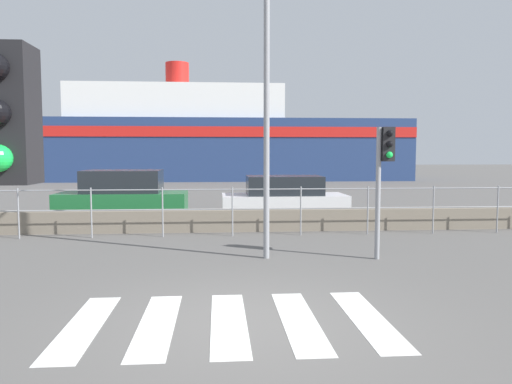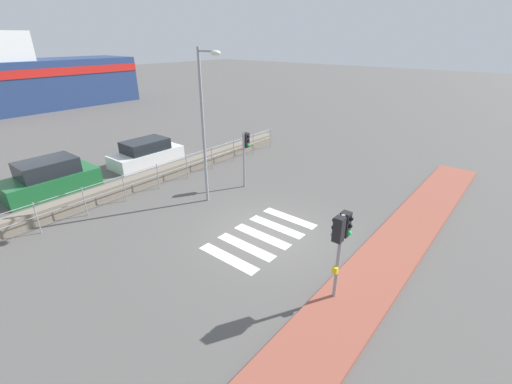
{
  "view_description": "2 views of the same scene",
  "coord_description": "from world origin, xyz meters",
  "px_view_note": "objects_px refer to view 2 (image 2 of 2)",
  "views": [
    {
      "loc": [
        -0.37,
        -6.19,
        2.15
      ],
      "look_at": [
        0.26,
        2.0,
        1.5
      ],
      "focal_mm": 35.0,
      "sensor_mm": 36.0,
      "label": 1
    },
    {
      "loc": [
        -8.75,
        -6.73,
        6.71
      ],
      "look_at": [
        0.64,
        1.0,
        1.2
      ],
      "focal_mm": 24.0,
      "sensor_mm": 36.0,
      "label": 2
    }
  ],
  "objects_px": {
    "traffic_light_near": "(341,235)",
    "traffic_light_far": "(246,148)",
    "parked_car_green": "(50,178)",
    "streetlamp": "(206,113)",
    "parked_car_white": "(146,153)"
  },
  "relations": [
    {
      "from": "traffic_light_far",
      "to": "parked_car_green",
      "type": "height_order",
      "value": "traffic_light_far"
    },
    {
      "from": "traffic_light_far",
      "to": "parked_car_white",
      "type": "bearing_deg",
      "value": 99.55
    },
    {
      "from": "parked_car_green",
      "to": "traffic_light_far",
      "type": "bearing_deg",
      "value": -46.24
    },
    {
      "from": "traffic_light_near",
      "to": "traffic_light_far",
      "type": "xyz_separation_m",
      "value": [
        4.5,
        7.17,
        -0.14
      ]
    },
    {
      "from": "traffic_light_far",
      "to": "parked_car_green",
      "type": "relative_size",
      "value": 0.65
    },
    {
      "from": "parked_car_white",
      "to": "traffic_light_near",
      "type": "bearing_deg",
      "value": -103.76
    },
    {
      "from": "traffic_light_near",
      "to": "parked_car_green",
      "type": "xyz_separation_m",
      "value": [
        -1.87,
        13.82,
        -1.41
      ]
    },
    {
      "from": "parked_car_green",
      "to": "parked_car_white",
      "type": "distance_m",
      "value": 5.25
    },
    {
      "from": "traffic_light_far",
      "to": "streetlamp",
      "type": "bearing_deg",
      "value": 178.65
    },
    {
      "from": "traffic_light_far",
      "to": "streetlamp",
      "type": "relative_size",
      "value": 0.41
    },
    {
      "from": "parked_car_green",
      "to": "traffic_light_near",
      "type": "bearing_deg",
      "value": -82.3
    },
    {
      "from": "traffic_light_near",
      "to": "traffic_light_far",
      "type": "bearing_deg",
      "value": 57.85
    },
    {
      "from": "traffic_light_far",
      "to": "parked_car_green",
      "type": "bearing_deg",
      "value": 133.76
    },
    {
      "from": "parked_car_green",
      "to": "parked_car_white",
      "type": "height_order",
      "value": "parked_car_green"
    },
    {
      "from": "streetlamp",
      "to": "parked_car_white",
      "type": "bearing_deg",
      "value": 79.6
    }
  ]
}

